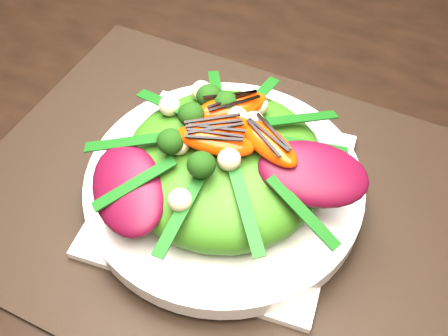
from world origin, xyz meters
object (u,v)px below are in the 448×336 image
at_px(dining_table, 39,108).
at_px(plate_base, 224,192).
at_px(orange_segment, 213,107).
at_px(placemat, 224,196).
at_px(lettuce_mound, 224,164).
at_px(salad_bowl, 224,184).

height_order(dining_table, plate_base, dining_table).
bearing_deg(orange_segment, plate_base, -49.75).
distance_m(dining_table, placemat, 0.27).
xyz_separation_m(placemat, plate_base, (0.00, -0.00, 0.01)).
relative_size(plate_base, orange_segment, 3.30).
relative_size(dining_table, orange_segment, 22.93).
xyz_separation_m(dining_table, plate_base, (0.27, -0.04, 0.03)).
bearing_deg(placemat, lettuce_mound, -90.00).
bearing_deg(dining_table, plate_base, -8.81).
bearing_deg(orange_segment, salad_bowl, -49.75).
height_order(salad_bowl, orange_segment, orange_segment).
bearing_deg(salad_bowl, dining_table, 171.19).
xyz_separation_m(placemat, orange_segment, (-0.02, 0.03, 0.09)).
bearing_deg(plate_base, orange_segment, 130.25).
xyz_separation_m(dining_table, salad_bowl, (0.27, -0.04, 0.04)).
distance_m(plate_base, orange_segment, 0.09).
bearing_deg(placemat, dining_table, 171.19).
bearing_deg(salad_bowl, orange_segment, 130.25).
distance_m(dining_table, lettuce_mound, 0.28).
bearing_deg(plate_base, salad_bowl, -90.00).
bearing_deg(salad_bowl, plate_base, 90.00).
relative_size(placemat, salad_bowl, 1.87).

